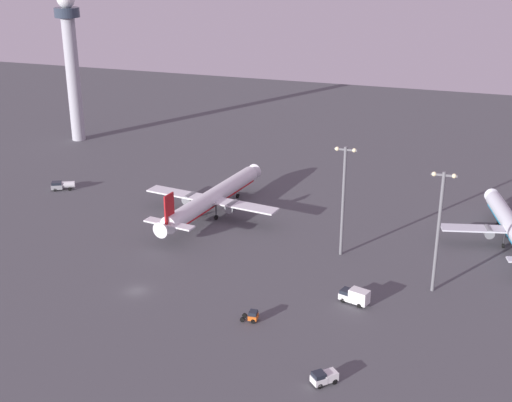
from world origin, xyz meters
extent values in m
plane|color=#4C4C51|center=(0.00, 0.00, 0.00)|extent=(416.00, 416.00, 0.00)
cylinder|color=#A8A8B2|center=(-68.47, 89.34, 20.23)|extent=(4.40, 4.40, 40.46)
cylinder|color=#2D3847|center=(-68.47, 89.34, 41.96)|extent=(8.00, 8.00, 3.00)
cylinder|color=white|center=(-0.38, 41.72, 4.54)|extent=(10.14, 40.04, 4.21)
cone|color=white|center=(2.81, 62.74, 4.54)|extent=(4.35, 3.23, 4.00)
cone|color=white|center=(-3.60, 20.48, 4.54)|extent=(4.21, 3.63, 3.79)
cube|color=white|center=(-0.55, 40.62, 4.32)|extent=(35.70, 9.70, 0.39)
cube|color=white|center=(-3.29, 22.56, 4.76)|extent=(12.44, 4.46, 0.39)
cube|color=red|center=(-3.24, 22.89, 8.14)|extent=(0.86, 3.55, 7.20)
cylinder|color=slate|center=(-6.57, 41.54, 3.54)|extent=(3.01, 4.31, 2.44)
cylinder|color=slate|center=(5.48, 39.71, 3.54)|extent=(3.01, 4.31, 2.44)
cube|color=red|center=(-0.38, 41.72, 3.38)|extent=(9.25, 36.83, 0.40)
cylinder|color=#333338|center=(1.54, 54.33, 2.57)|extent=(0.31, 0.31, 3.93)
cylinder|color=black|center=(1.54, 54.33, 0.61)|extent=(0.62, 1.27, 1.22)
cylinder|color=#333338|center=(-3.20, 39.35, 2.57)|extent=(0.31, 0.31, 3.93)
cylinder|color=black|center=(-3.20, 39.35, 0.61)|extent=(0.62, 1.27, 1.22)
cylinder|color=#333338|center=(1.61, 38.62, 2.57)|extent=(0.31, 0.31, 3.93)
cylinder|color=black|center=(1.61, 38.62, 0.61)|extent=(0.62, 1.27, 1.22)
cylinder|color=silver|center=(69.90, 46.70, 4.07)|extent=(12.11, 35.66, 3.78)
cone|color=silver|center=(65.40, 65.24, 4.07)|extent=(4.05, 3.16, 3.59)
cylinder|color=slate|center=(64.82, 44.45, 3.18)|extent=(2.97, 3.99, 2.19)
cube|color=#1984B2|center=(69.90, 46.70, 3.04)|extent=(11.06, 32.79, 0.36)
cylinder|color=#333338|center=(67.20, 57.83, 2.31)|extent=(0.28, 0.28, 3.53)
cylinder|color=black|center=(67.20, 57.83, 0.55)|extent=(0.64, 1.16, 1.09)
cylinder|color=#333338|center=(68.36, 43.77, 2.31)|extent=(0.28, 0.28, 3.53)
cylinder|color=black|center=(68.36, 43.77, 0.55)|extent=(0.64, 1.16, 1.09)
cube|color=gray|center=(-47.31, 44.38, 1.05)|extent=(3.76, 3.50, 1.20)
cube|color=#1E232D|center=(-47.31, 44.38, 2.00)|extent=(3.36, 3.17, 0.70)
cylinder|color=silver|center=(-44.91, 45.60, 1.44)|extent=(4.56, 3.51, 1.80)
cylinder|color=black|center=(-47.21, 43.25, 0.45)|extent=(0.94, 0.68, 0.90)
cylinder|color=black|center=(-48.16, 45.12, 0.45)|extent=(0.94, 0.68, 0.90)
cylinder|color=black|center=(-43.79, 45.00, 0.45)|extent=(0.94, 0.68, 0.90)
cylinder|color=black|center=(-44.74, 46.87, 0.45)|extent=(0.94, 0.68, 0.90)
cube|color=white|center=(40.11, 9.27, 1.05)|extent=(3.34, 3.11, 1.20)
cube|color=#1E232D|center=(40.11, 9.27, 2.00)|extent=(2.97, 2.83, 0.70)
cube|color=white|center=(42.48, 8.53, 1.75)|extent=(4.12, 3.27, 2.60)
cylinder|color=black|center=(39.43, 8.38, 0.45)|extent=(0.95, 0.56, 0.90)
cylinder|color=black|center=(40.06, 10.38, 0.45)|extent=(0.95, 0.56, 0.90)
cylinder|color=black|center=(42.79, 7.33, 0.45)|extent=(0.95, 0.56, 0.90)
cylinder|color=black|center=(43.42, 9.33, 0.45)|extent=(0.95, 0.56, 0.90)
cube|color=white|center=(41.17, -18.26, 1.00)|extent=(2.90, 2.90, 1.10)
cube|color=#1E232D|center=(41.17, -18.26, 1.90)|extent=(2.61, 2.61, 0.70)
cube|color=white|center=(42.53, -16.95, 1.15)|extent=(3.06, 3.05, 1.40)
cylinder|color=black|center=(41.54, -19.07, 0.45)|extent=(0.86, 0.84, 0.90)
cylinder|color=black|center=(40.36, -17.85, 0.45)|extent=(0.86, 0.84, 0.90)
cylinder|color=black|center=(43.48, -17.21, 0.45)|extent=(0.86, 0.84, 0.90)
cylinder|color=black|center=(42.30, -15.98, 0.45)|extent=(0.86, 0.84, 0.90)
cube|color=#D85919|center=(25.41, -3.46, 0.90)|extent=(1.71, 1.90, 0.90)
cube|color=#1E232D|center=(25.41, -3.46, 1.70)|extent=(1.51, 1.74, 0.70)
cylinder|color=black|center=(25.59, -2.70, 0.45)|extent=(0.92, 0.36, 0.90)
cylinder|color=black|center=(25.68, -4.19, 0.45)|extent=(0.92, 0.36, 0.90)
cylinder|color=black|center=(23.54, -2.83, 0.45)|extent=(0.92, 0.36, 0.90)
cylinder|color=black|center=(23.64, -4.33, 0.45)|extent=(0.92, 0.36, 0.90)
cylinder|color=slate|center=(55.17, 18.64, 12.32)|extent=(0.70, 0.70, 24.65)
cube|color=slate|center=(55.17, 18.64, 24.05)|extent=(4.80, 0.40, 0.40)
sphere|color=#F9EAB2|center=(53.37, 18.64, 24.05)|extent=(0.90, 0.90, 0.90)
sphere|color=#F9EAB2|center=(56.97, 18.64, 24.05)|extent=(0.90, 0.90, 0.90)
cylinder|color=slate|center=(34.62, 29.13, 12.25)|extent=(0.70, 0.70, 24.51)
cube|color=slate|center=(34.62, 29.13, 23.91)|extent=(4.80, 0.40, 0.40)
sphere|color=#F9EAB2|center=(32.82, 29.13, 23.91)|extent=(0.90, 0.90, 0.90)
sphere|color=#F9EAB2|center=(36.42, 29.13, 23.91)|extent=(0.90, 0.90, 0.90)
camera|label=1|loc=(60.46, -106.83, 65.88)|focal=48.65mm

